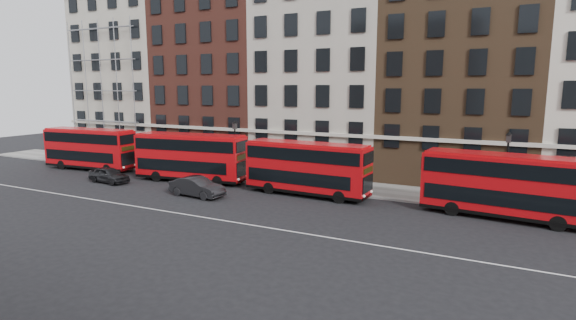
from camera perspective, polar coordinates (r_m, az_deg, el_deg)
The scene contains 14 objects.
ground at distance 31.51m, azimuth -7.57°, elevation -6.44°, with size 120.00×120.00×0.00m, color black.
pavement at distance 40.33m, azimuth 0.86°, elevation -2.74°, with size 80.00×5.00×0.15m, color gray.
kerb at distance 38.15m, azimuth -0.78°, elevation -3.44°, with size 80.00×0.30×0.16m, color gray.
road_centre_line at distance 29.95m, azimuth -9.74°, elevation -7.33°, with size 70.00×0.12×0.01m, color white.
building_terrace at distance 46.32m, azimuth 4.62°, elevation 11.45°, with size 64.00×11.95×22.00m.
bus_a at distance 50.41m, azimuth -23.91°, elevation 1.43°, with size 10.24×3.21×4.24m.
bus_b at distance 41.23m, azimuth -12.32°, elevation 0.47°, with size 10.48×3.68×4.32m.
bus_c at distance 35.22m, azimuth 2.37°, elevation -0.92°, with size 10.10×2.83×4.20m.
bus_d at distance 32.19m, azimuth 25.61°, elevation -2.81°, with size 10.25×3.43×4.23m.
car_rear at distance 43.18m, azimuth -21.78°, elevation -1.76°, with size 1.67×4.14×1.41m, color black.
car_front at distance 35.82m, azimuth -11.48°, elevation -3.36°, with size 1.62×4.64×1.53m, color black.
lamp_post_left at distance 40.89m, azimuth -6.73°, elevation 1.63°, with size 0.44×0.44×5.33m.
lamp_post_right at distance 34.53m, azimuth 26.00°, elevation -0.69°, with size 0.44×0.44×5.33m.
iron_railings at distance 42.16m, azimuth 2.17°, elevation -1.42°, with size 6.60×0.06×1.00m, color black, non-canonical shape.
Camera 1 is at (17.22, -24.97, 8.55)m, focal length 28.00 mm.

